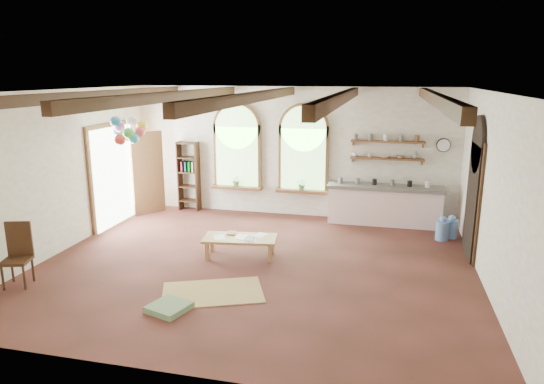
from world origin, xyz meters
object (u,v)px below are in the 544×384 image
(balloon_cluster, at_px, (128,130))
(coffee_table, at_px, (240,239))
(side_chair, at_px, (18,268))
(kitchen_counter, at_px, (384,205))

(balloon_cluster, bearing_deg, coffee_table, -15.07)
(coffee_table, relative_size, balloon_cluster, 1.30)
(coffee_table, height_order, balloon_cluster, balloon_cluster)
(coffee_table, distance_m, side_chair, 3.89)
(kitchen_counter, relative_size, side_chair, 2.49)
(coffee_table, bearing_deg, kitchen_counter, 46.60)
(balloon_cluster, bearing_deg, kitchen_counter, 21.69)
(kitchen_counter, bearing_deg, coffee_table, -133.40)
(kitchen_counter, xyz_separation_m, coffee_table, (-2.70, -2.86, -0.12))
(coffee_table, relative_size, side_chair, 1.38)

